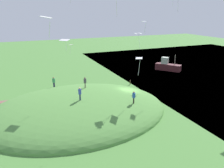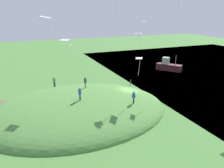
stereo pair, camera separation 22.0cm
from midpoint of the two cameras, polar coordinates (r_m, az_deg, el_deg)
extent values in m
plane|color=#4A7F39|center=(34.14, 4.18, -3.81)|extent=(160.00, 160.00, 0.00)
ellipsoid|color=#50863D|center=(30.45, -9.04, -6.85)|extent=(24.43, 19.15, 4.14)
cube|color=#451C1F|center=(51.82, 14.17, 4.22)|extent=(4.73, 5.48, 1.44)
cube|color=#AAB8A3|center=(51.72, 13.40, 5.93)|extent=(1.81, 1.85, 1.50)
cylinder|color=gray|center=(51.08, 15.84, 6.00)|extent=(0.14, 0.14, 2.24)
cube|color=navy|center=(28.33, -8.48, -3.35)|extent=(0.17, 0.24, 0.83)
cylinder|color=#3B4BB3|center=(28.07, -8.55, -1.94)|extent=(0.48, 0.48, 0.66)
sphere|color=beige|center=(27.91, -8.59, -1.07)|extent=(0.25, 0.25, 0.25)
cube|color=black|center=(28.47, 5.40, -4.25)|extent=(0.24, 0.24, 0.78)
cylinder|color=#2955AC|center=(28.21, 5.44, -2.95)|extent=(0.56, 0.56, 0.62)
sphere|color=#9D775B|center=(28.06, 5.47, -2.14)|extent=(0.23, 0.23, 0.23)
cube|color=#292747|center=(37.09, -14.92, -0.17)|extent=(0.27, 0.18, 0.82)
cylinder|color=#3C8F5C|center=(36.87, -15.01, 0.91)|extent=(0.54, 0.54, 0.65)
sphere|color=#A6754E|center=(36.75, -15.06, 1.57)|extent=(0.25, 0.25, 0.25)
cube|color=#524E40|center=(33.20, -7.14, -0.34)|extent=(0.21, 0.25, 0.79)
cylinder|color=#47414B|center=(32.98, -7.18, 0.84)|extent=(0.54, 0.54, 0.63)
sphere|color=brown|center=(32.85, -7.21, 1.56)|extent=(0.24, 0.24, 0.24)
cube|color=white|center=(28.51, -12.40, 11.04)|extent=(1.44, 1.41, 0.14)
cylinder|color=white|center=(28.94, -11.96, 9.47)|extent=(0.08, 0.11, 1.10)
cylinder|color=white|center=(36.35, 16.52, 18.61)|extent=(0.15, 0.16, 1.98)
cube|color=white|center=(42.17, -10.73, 9.94)|extent=(0.82, 0.65, 0.06)
cylinder|color=white|center=(42.23, -10.87, 8.64)|extent=(0.26, 0.04, 1.52)
cube|color=white|center=(30.31, 8.07, 15.71)|extent=(0.53, 0.73, 0.05)
cylinder|color=white|center=(30.30, 8.33, 14.07)|extent=(0.14, 0.07, 1.36)
cube|color=white|center=(27.99, 6.77, 6.65)|extent=(1.29, 1.41, 0.07)
cylinder|color=white|center=(28.34, 6.80, 4.15)|extent=(0.30, 0.17, 1.96)
cylinder|color=silver|center=(42.45, 15.29, 19.75)|extent=(0.10, 0.09, 1.42)
cube|color=white|center=(17.84, -17.05, 16.18)|extent=(1.10, 1.35, 0.17)
cylinder|color=white|center=(17.65, -16.20, 13.21)|extent=(0.19, 0.19, 1.26)
cube|color=white|center=(29.20, 6.56, 12.83)|extent=(0.92, 0.67, 0.09)
cylinder|color=white|center=(29.29, 6.84, 10.73)|extent=(0.28, 0.11, 1.68)
cylinder|color=white|center=(26.92, 0.95, 18.87)|extent=(0.21, 0.20, 1.87)
cylinder|color=brown|center=(40.44, 4.55, 0.43)|extent=(0.14, 0.14, 0.92)
camera|label=1|loc=(0.11, -90.22, -0.07)|focal=35.38mm
camera|label=2|loc=(0.11, 89.78, 0.07)|focal=35.38mm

